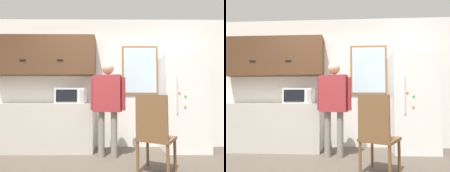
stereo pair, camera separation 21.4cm
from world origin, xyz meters
TOP-DOWN VIEW (x-y plane):
  - back_wall at (0.00, 1.80)m, footprint 6.00×0.06m
  - counter at (-1.17, 1.47)m, footprint 2.06×0.62m
  - upper_cabinets at (-1.17, 1.60)m, footprint 2.06×0.38m
  - microwave at (-0.58, 1.43)m, footprint 0.55×0.43m
  - person at (0.13, 1.02)m, footprint 0.60×0.31m
  - refrigerator at (1.58, 1.45)m, footprint 0.80×0.65m
  - chair at (0.75, 0.21)m, footprint 0.61×0.61m
  - window at (0.80, 1.76)m, footprint 0.76×0.05m

SIDE VIEW (x-z plane):
  - counter at x=-1.17m, z-range 0.00..0.90m
  - chair at x=0.75m, z-range 0.04..1.06m
  - refrigerator at x=1.58m, z-range 0.00..1.82m
  - person at x=0.13m, z-range 0.18..1.79m
  - microwave at x=-0.58m, z-range 0.90..1.18m
  - back_wall at x=0.00m, z-range 0.00..2.70m
  - window at x=0.80m, z-range 1.08..2.11m
  - upper_cabinets at x=-1.17m, z-range 1.46..2.25m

